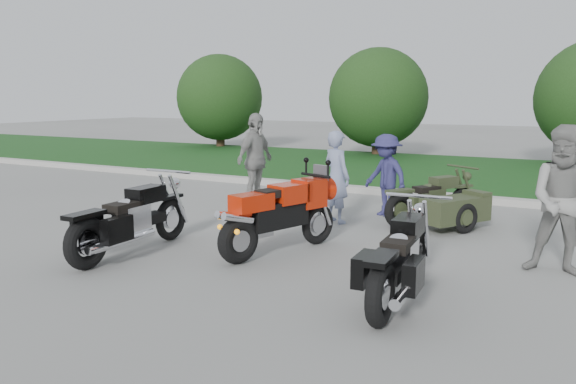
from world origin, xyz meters
The scene contains 13 objects.
ground centered at (0.00, 0.00, 0.00)m, with size 80.00×80.00×0.00m, color #969691.
curb centered at (0.00, 6.00, 0.07)m, with size 60.00×0.30×0.15m, color #B4B1A9.
grass_strip centered at (0.00, 10.15, 0.07)m, with size 60.00×8.00×0.14m, color #20511B.
tree_far_left centered at (-10.00, 13.50, 2.19)m, with size 3.60×3.60×4.00m.
tree_mid_left centered at (-3.00, 13.50, 2.19)m, with size 3.60×3.60×4.00m.
sportbike_red centered at (0.05, 0.54, 0.61)m, with size 0.91×2.10×1.03m.
cruiser_left centered at (-1.81, -0.52, 0.48)m, with size 0.42×2.43×0.93m.
cruiser_right centered at (2.16, -0.53, 0.45)m, with size 0.45×2.31×0.89m.
cruiser_sidecar centered at (1.77, 3.32, 0.38)m, with size 1.66×1.99×0.82m.
person_stripe centered at (-0.04, 2.84, 0.83)m, with size 0.60×0.40×1.65m, color #828EB2.
person_grey centered at (3.69, 1.42, 0.95)m, with size 0.93×0.72×1.90m, color gray.
person_denim centered at (0.56, 3.80, 0.78)m, with size 1.00×0.58×1.55m, color navy.
person_back centered at (-2.16, 3.53, 0.96)m, with size 1.12×0.47×1.92m, color #9B9A95.
Camera 1 is at (3.87, -6.31, 2.25)m, focal length 35.00 mm.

